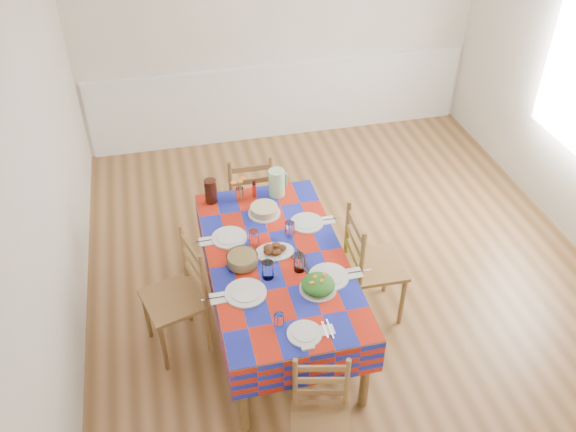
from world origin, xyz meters
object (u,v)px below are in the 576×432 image
object	(u,v)px
dining_table	(277,266)
tea_pitcher	(211,191)
green_pitcher	(277,183)
chair_right	(370,266)
chair_near	(321,420)
chair_left	(179,297)
chair_far	(249,196)
meat_platter	(274,250)

from	to	relation	value
dining_table	tea_pitcher	world-z (taller)	tea_pitcher
dining_table	green_pitcher	xyz separation A→B (m)	(0.18, 0.80, 0.20)
chair_right	chair_near	bearing A→B (deg)	149.80
chair_left	chair_right	xyz separation A→B (m)	(1.51, -0.01, 0.01)
green_pitcher	chair_far	world-z (taller)	green_pitcher
dining_table	meat_platter	xyz separation A→B (m)	(-0.01, 0.06, 0.10)
dining_table	chair_far	bearing A→B (deg)	90.02
green_pitcher	chair_left	bearing A→B (deg)	-139.70
dining_table	chair_right	size ratio (longest dim) A/B	1.87
dining_table	green_pitcher	size ratio (longest dim) A/B	8.03
green_pitcher	chair_left	distance (m)	1.27
green_pitcher	chair_near	xyz separation A→B (m)	(-0.17, -2.00, -0.44)
green_pitcher	chair_far	distance (m)	0.58
chair_near	chair_right	size ratio (longest dim) A/B	0.84
chair_near	dining_table	bearing A→B (deg)	103.55
meat_platter	chair_far	bearing A→B (deg)	89.62
green_pitcher	chair_left	xyz separation A→B (m)	(-0.93, -0.79, -0.37)
chair_left	chair_right	distance (m)	1.51
chair_far	chair_right	world-z (taller)	chair_right
meat_platter	chair_far	size ratio (longest dim) A/B	0.31
meat_platter	chair_left	size ratio (longest dim) A/B	0.30
green_pitcher	chair_left	world-z (taller)	chair_left
dining_table	chair_far	xyz separation A→B (m)	(-0.00, 1.19, -0.19)
tea_pitcher	chair_far	distance (m)	0.65
tea_pitcher	chair_right	distance (m)	1.44
meat_platter	chair_far	world-z (taller)	chair_far
tea_pitcher	chair_left	bearing A→B (deg)	-114.75
meat_platter	tea_pitcher	world-z (taller)	tea_pitcher
tea_pitcher	chair_near	xyz separation A→B (m)	(0.39, -2.03, -0.42)
chair_far	dining_table	bearing A→B (deg)	90.70
chair_left	chair_right	size ratio (longest dim) A/B	0.98
chair_near	chair_left	bearing A→B (deg)	135.35
green_pitcher	tea_pitcher	distance (m)	0.56
chair_right	green_pitcher	bearing A→B (deg)	37.35
tea_pitcher	chair_far	size ratio (longest dim) A/B	0.22
chair_left	chair_near	bearing A→B (deg)	16.11
dining_table	chair_right	distance (m)	0.77
chair_far	chair_left	bearing A→B (deg)	58.10
green_pitcher	chair_right	world-z (taller)	chair_right
chair_far	chair_right	size ratio (longest dim) A/B	0.94
chair_near	chair_left	world-z (taller)	chair_left
dining_table	green_pitcher	bearing A→B (deg)	77.67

